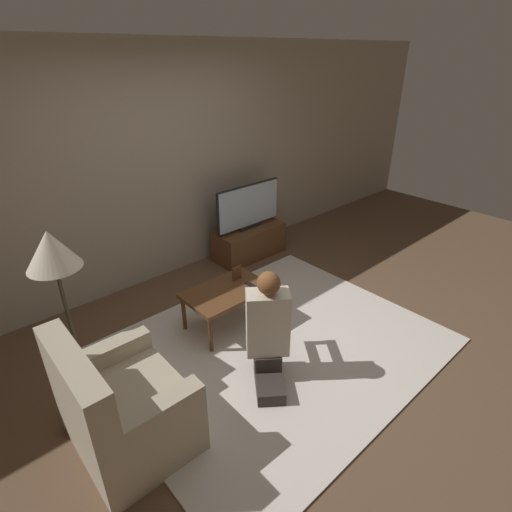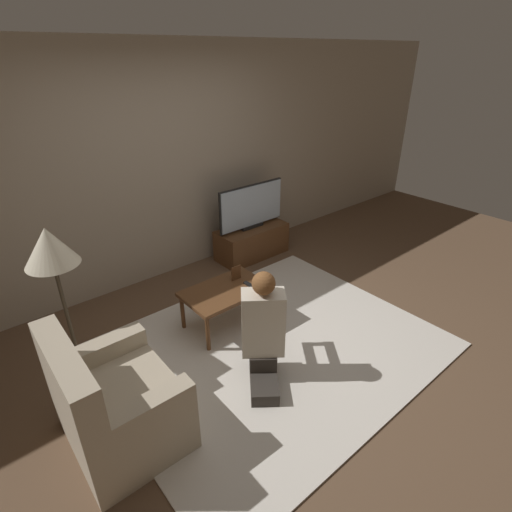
{
  "view_description": "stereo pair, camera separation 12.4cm",
  "coord_description": "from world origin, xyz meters",
  "px_view_note": "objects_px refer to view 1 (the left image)",
  "views": [
    {
      "loc": [
        -2.09,
        -2.05,
        2.47
      ],
      "look_at": [
        0.38,
        0.68,
        0.56
      ],
      "focal_mm": 28.0,
      "sensor_mm": 36.0,
      "label": 1
    },
    {
      "loc": [
        -2.0,
        -2.13,
        2.47
      ],
      "look_at": [
        0.38,
        0.68,
        0.56
      ],
      "focal_mm": 28.0,
      "sensor_mm": 36.0,
      "label": 2
    }
  ],
  "objects_px": {
    "tv": "(249,206)",
    "armchair": "(124,410)",
    "coffee_table": "(227,294)",
    "floor_lamp": "(53,258)",
    "person_kneeling": "(268,328)"
  },
  "relations": [
    {
      "from": "coffee_table",
      "to": "armchair",
      "type": "height_order",
      "value": "armchair"
    },
    {
      "from": "coffee_table",
      "to": "floor_lamp",
      "type": "distance_m",
      "value": 1.57
    },
    {
      "from": "armchair",
      "to": "floor_lamp",
      "type": "bearing_deg",
      "value": 0.43
    },
    {
      "from": "floor_lamp",
      "to": "tv",
      "type": "bearing_deg",
      "value": 16.2
    },
    {
      "from": "floor_lamp",
      "to": "armchair",
      "type": "height_order",
      "value": "floor_lamp"
    },
    {
      "from": "tv",
      "to": "person_kneeling",
      "type": "bearing_deg",
      "value": -127.28
    },
    {
      "from": "floor_lamp",
      "to": "armchair",
      "type": "relative_size",
      "value": 1.47
    },
    {
      "from": "tv",
      "to": "person_kneeling",
      "type": "xyz_separation_m",
      "value": [
        -1.36,
        -1.78,
        -0.2
      ]
    },
    {
      "from": "tv",
      "to": "floor_lamp",
      "type": "distance_m",
      "value": 2.66
    },
    {
      "from": "tv",
      "to": "floor_lamp",
      "type": "height_order",
      "value": "floor_lamp"
    },
    {
      "from": "tv",
      "to": "person_kneeling",
      "type": "height_order",
      "value": "person_kneeling"
    },
    {
      "from": "tv",
      "to": "coffee_table",
      "type": "distance_m",
      "value": 1.58
    },
    {
      "from": "tv",
      "to": "armchair",
      "type": "height_order",
      "value": "tv"
    },
    {
      "from": "armchair",
      "to": "person_kneeling",
      "type": "distance_m",
      "value": 1.19
    },
    {
      "from": "coffee_table",
      "to": "person_kneeling",
      "type": "height_order",
      "value": "person_kneeling"
    }
  ]
}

